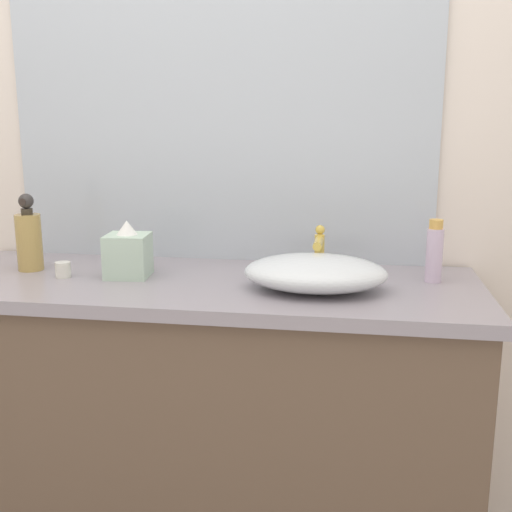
{
  "coord_description": "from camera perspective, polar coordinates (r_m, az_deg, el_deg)",
  "views": [
    {
      "loc": [
        0.5,
        -1.25,
        1.35
      ],
      "look_at": [
        0.24,
        0.39,
        0.99
      ],
      "focal_mm": 43.6,
      "sensor_mm": 36.0,
      "label": 1
    }
  ],
  "objects": [
    {
      "name": "soap_dispenser",
      "position": [
        1.98,
        -20.11,
        1.55
      ],
      "size": [
        0.08,
        0.08,
        0.23
      ],
      "color": "#AD8E4B",
      "rests_on": "vanity_counter"
    },
    {
      "name": "bathroom_wall_rear",
      "position": [
        2.05,
        -5.1,
        10.9
      ],
      "size": [
        6.0,
        0.06,
        2.6
      ],
      "primitive_type": "cube",
      "color": "silver",
      "rests_on": "ground"
    },
    {
      "name": "faucet",
      "position": [
        1.8,
        5.8,
        0.76
      ],
      "size": [
        0.03,
        0.14,
        0.14
      ],
      "color": "gold",
      "rests_on": "vanity_counter"
    },
    {
      "name": "tissue_box",
      "position": [
        1.83,
        -11.67,
        0.28
      ],
      "size": [
        0.13,
        0.13,
        0.16
      ],
      "color": "#B0CCB5",
      "rests_on": "vanity_counter"
    },
    {
      "name": "sink_basin",
      "position": [
        1.66,
        5.46,
        -1.55
      ],
      "size": [
        0.38,
        0.28,
        0.09
      ],
      "primitive_type": "ellipsoid",
      "color": "silver",
      "rests_on": "vanity_counter"
    },
    {
      "name": "lotion_bottle",
      "position": [
        1.8,
        16.05,
        0.33
      ],
      "size": [
        0.05,
        0.05,
        0.18
      ],
      "color": "silver",
      "rests_on": "vanity_counter"
    },
    {
      "name": "candle_jar",
      "position": [
        1.87,
        -17.28,
        -1.2
      ],
      "size": [
        0.04,
        0.04,
        0.04
      ],
      "primitive_type": "cylinder",
      "color": "silver",
      "rests_on": "vanity_counter"
    },
    {
      "name": "wall_mirror_panel",
      "position": [
        1.99,
        -3.38,
        13.66
      ],
      "size": [
        1.34,
        0.01,
        0.98
      ],
      "primitive_type": "cube",
      "color": "#B2BCC6",
      "rests_on": "vanity_counter"
    },
    {
      "name": "vanity_counter",
      "position": [
        1.93,
        -4.91,
        -15.28
      ],
      "size": [
        1.58,
        0.57,
        0.91
      ],
      "color": "brown",
      "rests_on": "ground"
    }
  ]
}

